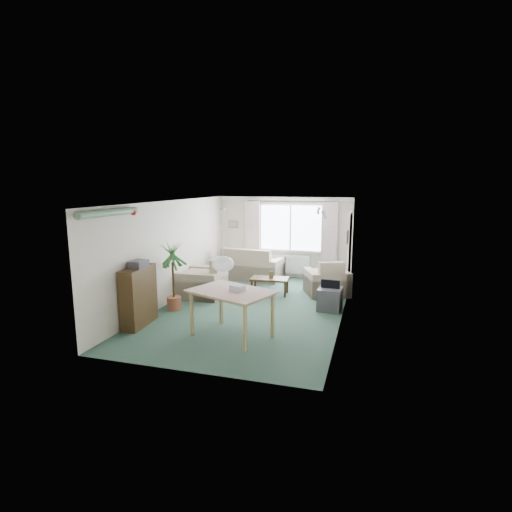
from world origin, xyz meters
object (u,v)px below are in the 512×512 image
(sofa, at_px, (251,263))
(houseplant, at_px, (173,275))
(pet_bed, at_px, (329,296))
(tv_cube, at_px, (330,299))
(bookshelf, at_px, (139,296))
(coffee_table, at_px, (270,286))
(armchair_left, at_px, (202,277))
(armchair_corner, at_px, (327,277))
(dining_table, at_px, (232,314))

(sofa, bearing_deg, houseplant, 82.06)
(sofa, bearing_deg, pet_bed, 154.14)
(houseplant, distance_m, tv_cube, 3.53)
(houseplant, bearing_deg, pet_bed, 30.28)
(tv_cube, xyz_separation_m, pet_bed, (-0.13, 0.92, -0.18))
(bookshelf, xyz_separation_m, tv_cube, (3.54, 2.04, -0.34))
(coffee_table, bearing_deg, armchair_left, -158.35)
(sofa, height_order, armchair_left, armchair_left)
(armchair_left, xyz_separation_m, coffee_table, (1.59, 0.63, -0.28))
(pet_bed, bearing_deg, bookshelf, -139.07)
(sofa, xyz_separation_m, armchair_left, (-0.61, -2.14, 0.02))
(houseplant, relative_size, pet_bed, 2.45)
(tv_cube, height_order, pet_bed, tv_cube)
(coffee_table, distance_m, tv_cube, 1.83)
(bookshelf, distance_m, pet_bed, 4.55)
(sofa, relative_size, armchair_corner, 1.85)
(sofa, height_order, tv_cube, sofa)
(armchair_corner, height_order, coffee_table, armchair_corner)
(sofa, distance_m, coffee_table, 1.81)
(armchair_corner, distance_m, dining_table, 3.64)
(armchair_corner, bearing_deg, tv_cube, 76.51)
(bookshelf, relative_size, pet_bed, 1.82)
(bookshelf, bearing_deg, armchair_corner, 41.28)
(coffee_table, bearing_deg, bookshelf, -123.43)
(armchair_left, distance_m, tv_cube, 3.22)
(dining_table, bearing_deg, pet_bed, 64.35)
(sofa, distance_m, dining_table, 4.58)
(dining_table, distance_m, pet_bed, 3.35)
(armchair_corner, bearing_deg, armchair_left, -3.87)
(armchair_corner, height_order, pet_bed, armchair_corner)
(armchair_left, height_order, pet_bed, armchair_left)
(sofa, height_order, bookshelf, bookshelf)
(tv_cube, bearing_deg, houseplant, -159.76)
(sofa, relative_size, pet_bed, 2.90)
(dining_table, height_order, pet_bed, dining_table)
(coffee_table, relative_size, houseplant, 0.60)
(sofa, distance_m, houseplant, 3.45)
(sofa, distance_m, pet_bed, 2.90)
(houseplant, height_order, pet_bed, houseplant)
(armchair_corner, bearing_deg, bookshelf, 21.88)
(armchair_left, bearing_deg, tv_cube, 82.66)
(bookshelf, bearing_deg, coffee_table, 52.62)
(sofa, relative_size, bookshelf, 1.59)
(armchair_left, relative_size, pet_bed, 1.69)
(coffee_table, bearing_deg, tv_cube, -28.44)
(sofa, height_order, armchair_corner, sofa)
(sofa, distance_m, tv_cube, 3.52)
(sofa, distance_m, armchair_corner, 2.60)
(armchair_left, distance_m, bookshelf, 2.32)
(bookshelf, relative_size, houseplant, 0.74)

